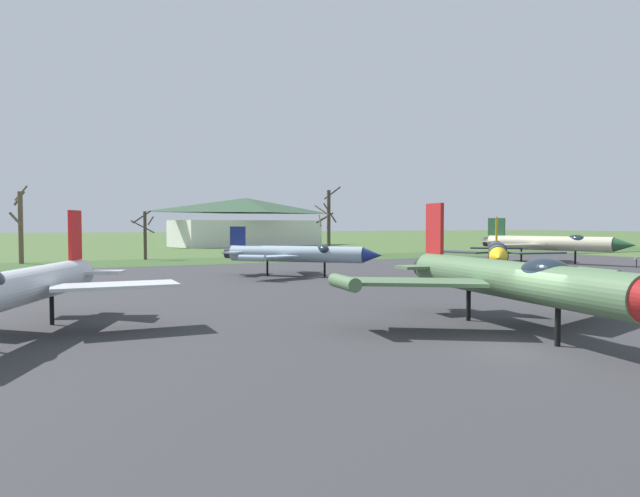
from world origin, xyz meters
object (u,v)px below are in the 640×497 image
Objects in this scene: jet_fighter_front_left at (19,286)px; jet_fighter_rear_left at (298,254)px; jet_fighter_rear_center at (497,252)px; visitor_building at (246,222)px; info_placard_rear_center at (521,280)px; jet_fighter_front_right at (551,243)px; jet_fighter_rear_right at (511,279)px; info_placard_front_right at (636,261)px.

jet_fighter_front_left is 26.17m from jet_fighter_rear_left.
jet_fighter_rear_left is at bearing 44.33° from jet_fighter_front_left.
jet_fighter_rear_center is 71.97m from visitor_building.
jet_fighter_rear_center is 1.15× the size of jet_fighter_rear_left.
jet_fighter_rear_left is (-8.74, 14.39, 1.17)m from info_placard_rear_center.
jet_fighter_front_right is 42.01m from jet_fighter_rear_right.
jet_fighter_rear_left reaches higher than info_placard_rear_center.
visitor_building reaches higher than info_placard_rear_center.
jet_fighter_rear_right is at bearing -150.35° from info_placard_front_right.
visitor_building is at bearing 77.45° from jet_fighter_rear_right.
info_placard_front_right reaches higher than info_placard_rear_center.
jet_fighter_rear_left is at bearing 152.11° from jet_fighter_rear_center.
info_placard_front_right is (50.62, 12.79, -1.20)m from jet_fighter_front_left.
info_placard_front_right is at bearing -73.43° from jet_fighter_front_right.
jet_fighter_front_left is at bearing 157.79° from jet_fighter_rear_right.
visitor_building is at bearing 100.85° from jet_fighter_front_right.
visitor_building is (19.95, 89.65, 2.42)m from jet_fighter_rear_right.
jet_fighter_rear_left is at bearing -105.24° from visitor_building.
visitor_building reaches higher than jet_fighter_front_left.
jet_fighter_rear_left is at bearing -175.44° from jet_fighter_front_right.
jet_fighter_front_right reaches higher than jet_fighter_rear_left.
jet_fighter_rear_center is (-18.40, -1.65, 1.29)m from info_placard_front_right.
jet_fighter_rear_right is 91.87m from visitor_building.
jet_fighter_rear_right is at bearing -102.55° from visitor_building.
info_placard_rear_center is (-20.82, -16.75, -1.53)m from jet_fighter_front_right.
info_placard_rear_center is 79.64m from visitor_building.
visitor_building reaches higher than jet_fighter_rear_right.
jet_fighter_front_left is 90.60m from visitor_building.
visitor_building reaches higher than info_placard_front_right.
jet_fighter_rear_right is (16.39, -6.69, 0.17)m from jet_fighter_front_left.
jet_fighter_rear_left is (18.72, 18.29, -0.09)m from jet_fighter_front_left.
info_placard_front_right is at bearing -78.50° from visitor_building.
jet_fighter_front_right is 1.24× the size of jet_fighter_rear_center.
jet_fighter_rear_center reaches higher than info_placard_front_right.
visitor_building is at bearing 66.34° from jet_fighter_front_left.
info_placard_front_right is at bearing 21.02° from info_placard_rear_center.
jet_fighter_rear_left is (-31.90, 5.49, 1.11)m from info_placard_front_right.
jet_fighter_front_left is 17.71m from jet_fighter_rear_right.
jet_fighter_front_right reaches higher than info_placard_front_right.
jet_fighter_front_left is at bearing -156.85° from jet_fighter_front_right.
info_placard_rear_center is at bearing 43.73° from jet_fighter_rear_right.
jet_fighter_front_right is (48.29, 20.64, 0.27)m from jet_fighter_front_left.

